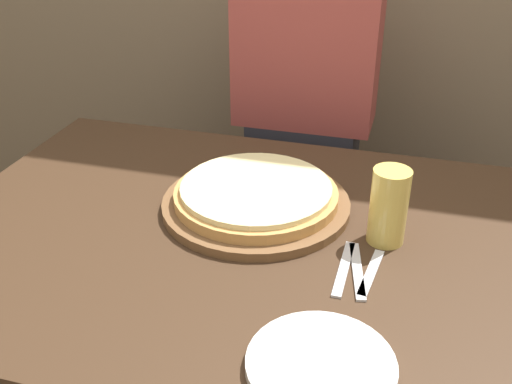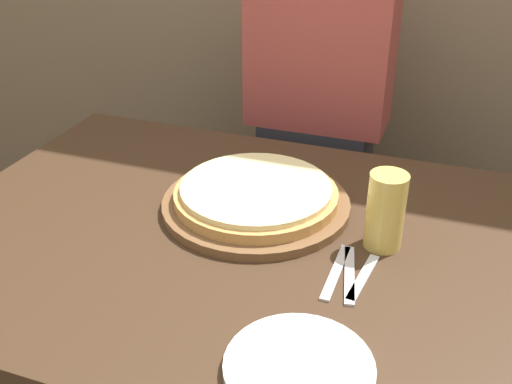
# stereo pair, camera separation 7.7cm
# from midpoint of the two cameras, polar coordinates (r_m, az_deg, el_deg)

# --- Properties ---
(dining_table) EXTENTS (1.41, 0.93, 0.72)m
(dining_table) POSITION_cam_midpoint_polar(r_m,az_deg,el_deg) (1.43, 2.65, -16.67)
(dining_table) COLOR #3D2819
(dining_table) RESTS_ON ground_plane
(pizza_on_board) EXTENTS (0.41, 0.41, 0.06)m
(pizza_on_board) POSITION_cam_midpoint_polar(r_m,az_deg,el_deg) (1.29, 1.72, -0.60)
(pizza_on_board) COLOR brown
(pizza_on_board) RESTS_ON dining_table
(beer_glass) EXTENTS (0.07, 0.07, 0.16)m
(beer_glass) POSITION_cam_midpoint_polar(r_m,az_deg,el_deg) (1.17, 14.13, -1.51)
(beer_glass) COLOR #E5C65B
(beer_glass) RESTS_ON dining_table
(dinner_plate) EXTENTS (0.22, 0.22, 0.02)m
(dinner_plate) POSITION_cam_midpoint_polar(r_m,az_deg,el_deg) (0.92, 6.60, -16.39)
(dinner_plate) COLOR silver
(dinner_plate) RESTS_ON dining_table
(fork) EXTENTS (0.02, 0.17, 0.00)m
(fork) POSITION_cam_midpoint_polar(r_m,az_deg,el_deg) (1.12, 9.60, -7.54)
(fork) COLOR silver
(fork) RESTS_ON dining_table
(dinner_knife) EXTENTS (0.05, 0.17, 0.00)m
(dinner_knife) POSITION_cam_midpoint_polar(r_m,az_deg,el_deg) (1.12, 10.87, -7.77)
(dinner_knife) COLOR silver
(dinner_knife) RESTS_ON dining_table
(spoon) EXTENTS (0.04, 0.15, 0.00)m
(spoon) POSITION_cam_midpoint_polar(r_m,az_deg,el_deg) (1.12, 12.14, -8.00)
(spoon) COLOR silver
(spoon) RESTS_ON dining_table
(diner_person) EXTENTS (0.40, 0.20, 1.30)m
(diner_person) POSITION_cam_midpoint_polar(r_m,az_deg,el_deg) (1.84, 6.96, 4.57)
(diner_person) COLOR #33333D
(diner_person) RESTS_ON ground_plane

